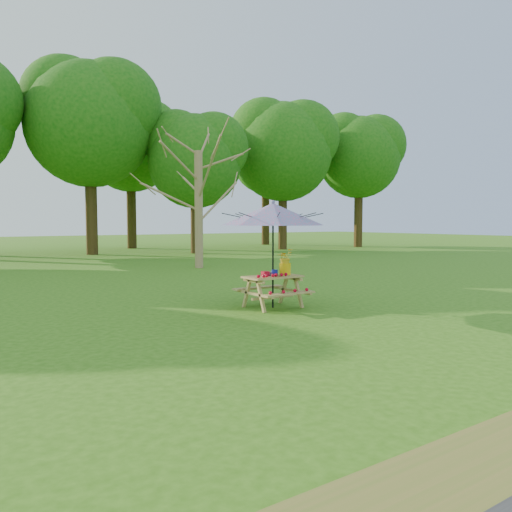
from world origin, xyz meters
TOP-DOWN VIEW (x-y plane):
  - ground at (0.00, 0.00)m, footprint 120.00×120.00m
  - bare_tree at (7.67, 12.47)m, footprint 5.50×5.50m
  - picnic_table at (4.78, 3.68)m, footprint 1.20×1.32m
  - patio_umbrella at (4.78, 3.68)m, footprint 2.64×2.64m
  - produce_bins at (4.73, 3.72)m, footprint 0.31×0.32m
  - tomatoes_row at (4.63, 3.50)m, footprint 0.77×0.13m
  - flower_bucket at (5.13, 3.72)m, footprint 0.39×0.35m

SIDE VIEW (x-z plane):
  - ground at x=0.00m, z-range 0.00..0.00m
  - picnic_table at x=4.78m, z-range -0.01..0.66m
  - tomatoes_row at x=4.63m, z-range 0.67..0.74m
  - produce_bins at x=4.73m, z-range 0.66..0.79m
  - flower_bucket at x=5.13m, z-range 0.69..1.24m
  - patio_umbrella at x=4.78m, z-range 0.82..3.07m
  - bare_tree at x=7.67m, z-range 1.12..11.52m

